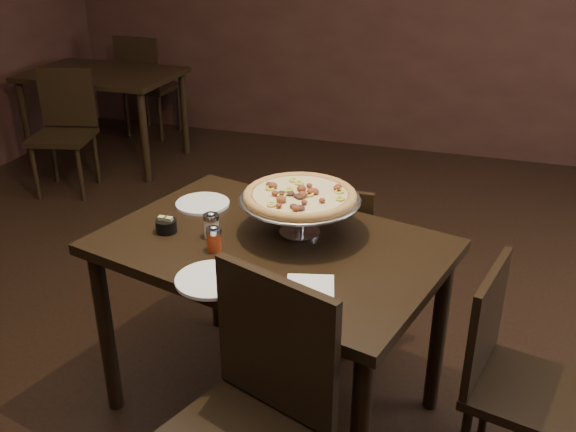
% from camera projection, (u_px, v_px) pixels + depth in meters
% --- Properties ---
extents(room, '(6.04, 7.04, 2.84)m').
position_uv_depth(room, '(260.00, 78.00, 2.13)').
color(room, black).
rests_on(room, ground).
extents(dining_table, '(1.42, 1.12, 0.79)m').
position_uv_depth(dining_table, '(271.00, 266.00, 2.44)').
color(dining_table, black).
rests_on(dining_table, ground).
extents(background_table, '(1.19, 0.80, 0.75)m').
position_uv_depth(background_table, '(103.00, 84.00, 5.18)').
color(background_table, black).
rests_on(background_table, ground).
extents(pizza_stand, '(0.46, 0.46, 0.19)m').
position_uv_depth(pizza_stand, '(300.00, 196.00, 2.40)').
color(pizza_stand, '#ACADB3').
rests_on(pizza_stand, dining_table).
extents(parmesan_shaker, '(0.06, 0.06, 0.10)m').
position_uv_depth(parmesan_shaker, '(211.00, 225.00, 2.41)').
color(parmesan_shaker, beige).
rests_on(parmesan_shaker, dining_table).
extents(pepper_flake_shaker, '(0.06, 0.06, 0.10)m').
position_uv_depth(pepper_flake_shaker, '(214.00, 239.00, 2.32)').
color(pepper_flake_shaker, maroon).
rests_on(pepper_flake_shaker, dining_table).
extents(packet_caddy, '(0.08, 0.08, 0.06)m').
position_uv_depth(packet_caddy, '(166.00, 225.00, 2.46)').
color(packet_caddy, black).
rests_on(packet_caddy, dining_table).
extents(napkin_stack, '(0.19, 0.19, 0.02)m').
position_uv_depth(napkin_stack, '(310.00, 288.00, 2.09)').
color(napkin_stack, white).
rests_on(napkin_stack, dining_table).
extents(plate_left, '(0.23, 0.23, 0.01)m').
position_uv_depth(plate_left, '(203.00, 204.00, 2.70)').
color(plate_left, white).
rests_on(plate_left, dining_table).
extents(plate_near, '(0.25, 0.25, 0.01)m').
position_uv_depth(plate_near, '(213.00, 280.00, 2.14)').
color(plate_near, white).
rests_on(plate_near, dining_table).
extents(serving_spatula, '(0.16, 0.16, 0.02)m').
position_uv_depth(serving_spatula, '(323.00, 215.00, 2.26)').
color(serving_spatula, '#ACADB3').
rests_on(serving_spatula, pizza_stand).
extents(chair_far, '(0.40, 0.40, 0.85)m').
position_uv_depth(chair_far, '(332.00, 257.00, 2.95)').
color(chair_far, black).
rests_on(chair_far, ground).
extents(chair_near, '(0.57, 0.57, 0.96)m').
position_uv_depth(chair_near, '(250.00, 418.00, 1.93)').
color(chair_near, black).
rests_on(chair_near, ground).
extents(chair_side, '(0.47, 0.47, 0.83)m').
position_uv_depth(chair_side, '(511.00, 373.00, 2.22)').
color(chair_side, black).
rests_on(chair_side, ground).
extents(bg_chair_far, '(0.45, 0.45, 0.92)m').
position_uv_depth(bg_chair_far, '(146.00, 82.00, 5.84)').
color(bg_chair_far, black).
rests_on(bg_chair_far, ground).
extents(bg_chair_near, '(0.50, 0.50, 0.88)m').
position_uv_depth(bg_chair_near, '(65.00, 126.00, 4.70)').
color(bg_chair_near, black).
rests_on(bg_chair_near, ground).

